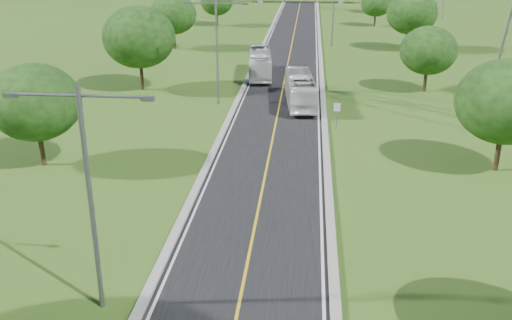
{
  "coord_description": "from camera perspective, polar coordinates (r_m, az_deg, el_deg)",
  "views": [
    {
      "loc": [
        2.73,
        -8.41,
        15.22
      ],
      "look_at": [
        -0.19,
        22.71,
        3.0
      ],
      "focal_mm": 40.0,
      "sensor_mm": 36.0,
      "label": 1
    }
  ],
  "objects": [
    {
      "name": "streetlight_near_left",
      "position": [
        24.06,
        -16.4,
        -2.25
      ],
      "size": [
        5.9,
        0.25,
        10.0
      ],
      "color": "slate",
      "rests_on": "ground"
    },
    {
      "name": "ground",
      "position": [
        70.14,
        3.04,
        8.79
      ],
      "size": [
        260.0,
        260.0,
        0.0
      ],
      "primitive_type": "plane",
      "color": "#375818",
      "rests_on": "ground"
    },
    {
      "name": "curb_left",
      "position": [
        76.25,
        0.0,
        9.92
      ],
      "size": [
        0.5,
        150.0,
        0.22
      ],
      "primitive_type": "cube",
      "color": "gray",
      "rests_on": "ground"
    },
    {
      "name": "curb_right",
      "position": [
        75.94,
        6.5,
        9.74
      ],
      "size": [
        0.5,
        150.0,
        0.22
      ],
      "primitive_type": "cube",
      "color": "gray",
      "rests_on": "ground"
    },
    {
      "name": "tree_lb",
      "position": [
        42.29,
        -21.23,
        5.41
      ],
      "size": [
        6.3,
        6.3,
        7.33
      ],
      "color": "black",
      "rests_on": "ground"
    },
    {
      "name": "bus_outbound",
      "position": [
        55.75,
        4.44,
        7.08
      ],
      "size": [
        3.42,
        10.77,
        2.95
      ],
      "primitive_type": "imported",
      "rotation": [
        0.0,
        0.0,
        3.23
      ],
      "color": "beige",
      "rests_on": "road"
    },
    {
      "name": "tree_re",
      "position": [
        109.62,
        11.91,
        15.05
      ],
      "size": [
        5.46,
        5.46,
        6.35
      ],
      "color": "black",
      "rests_on": "ground"
    },
    {
      "name": "tree_rd",
      "position": [
        86.18,
        15.32,
        13.99
      ],
      "size": [
        7.14,
        7.14,
        8.3
      ],
      "color": "black",
      "rests_on": "ground"
    },
    {
      "name": "speed_limit_sign",
      "position": [
        48.42,
        8.1,
        4.8
      ],
      "size": [
        0.55,
        0.09,
        2.4
      ],
      "color": "slate",
      "rests_on": "ground"
    },
    {
      "name": "road",
      "position": [
        75.99,
        3.24,
        9.79
      ],
      "size": [
        8.0,
        150.0,
        0.06
      ],
      "primitive_type": "cube",
      "color": "black",
      "rests_on": "ground"
    },
    {
      "name": "tree_lc",
      "position": [
        61.8,
        -11.64,
        11.95
      ],
      "size": [
        7.56,
        7.56,
        8.79
      ],
      "color": "black",
      "rests_on": "ground"
    },
    {
      "name": "bus_inbound",
      "position": [
        67.43,
        0.41,
        9.65
      ],
      "size": [
        3.46,
        10.85,
        2.97
      ],
      "primitive_type": "imported",
      "rotation": [
        0.0,
        0.0,
        0.09
      ],
      "color": "silver",
      "rests_on": "road"
    },
    {
      "name": "tree_le",
      "position": [
        108.35,
        -3.96,
        15.54
      ],
      "size": [
        5.88,
        5.88,
        6.84
      ],
      "color": "black",
      "rests_on": "ground"
    },
    {
      "name": "tree_ld",
      "position": [
        85.36,
        -8.3,
        14.23
      ],
      "size": [
        6.72,
        6.72,
        7.82
      ],
      "color": "black",
      "rests_on": "ground"
    },
    {
      "name": "tree_rb",
      "position": [
        41.91,
        23.74,
        5.35
      ],
      "size": [
        6.72,
        6.72,
        7.82
      ],
      "color": "black",
      "rests_on": "ground"
    },
    {
      "name": "streetlight_mid_left",
      "position": [
        54.91,
        -3.94,
        11.58
      ],
      "size": [
        5.9,
        0.25,
        10.0
      ],
      "color": "slate",
      "rests_on": "ground"
    },
    {
      "name": "tree_rc",
      "position": [
        62.6,
        16.87,
        10.44
      ],
      "size": [
        5.88,
        5.88,
        6.84
      ],
      "color": "black",
      "rests_on": "ground"
    },
    {
      "name": "streetlight_far_right",
      "position": [
        86.97,
        7.75,
        15.04
      ],
      "size": [
        5.9,
        0.25,
        10.0
      ],
      "color": "slate",
      "rests_on": "ground"
    }
  ]
}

